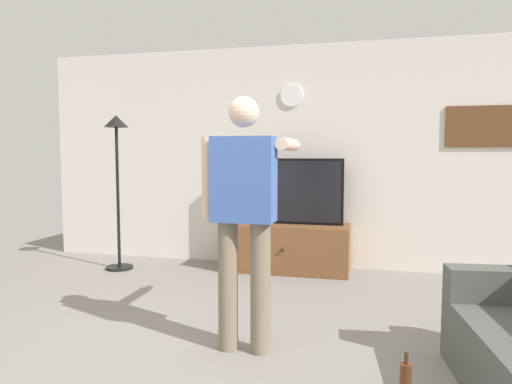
# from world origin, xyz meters

# --- Properties ---
(ground_plane) EXTENTS (8.40, 8.40, 0.00)m
(ground_plane) POSITION_xyz_m (0.00, 0.00, 0.00)
(ground_plane) COLOR gray
(back_wall) EXTENTS (6.40, 0.10, 2.70)m
(back_wall) POSITION_xyz_m (0.00, 2.95, 1.35)
(back_wall) COLOR silver
(back_wall) RESTS_ON ground_plane
(tv_stand) EXTENTS (1.46, 0.58, 0.56)m
(tv_stand) POSITION_xyz_m (0.05, 2.60, 0.28)
(tv_stand) COLOR brown
(tv_stand) RESTS_ON ground_plane
(television) EXTENTS (1.31, 0.07, 0.78)m
(television) POSITION_xyz_m (0.05, 2.65, 0.94)
(television) COLOR black
(television) RESTS_ON tv_stand
(wall_clock) EXTENTS (0.27, 0.03, 0.27)m
(wall_clock) POSITION_xyz_m (0.05, 2.89, 2.09)
(wall_clock) COLOR white
(framed_picture) EXTENTS (0.77, 0.04, 0.46)m
(framed_picture) POSITION_xyz_m (2.20, 2.90, 1.69)
(framed_picture) COLOR brown
(floor_lamp) EXTENTS (0.32, 0.32, 1.84)m
(floor_lamp) POSITION_xyz_m (-1.93, 2.22, 1.32)
(floor_lamp) COLOR black
(floor_lamp) RESTS_ON ground_plane
(person_standing_nearer_lamp) EXTENTS (0.61, 0.78, 1.77)m
(person_standing_nearer_lamp) POSITION_xyz_m (0.15, 0.32, 1.01)
(person_standing_nearer_lamp) COLOR #7A6B56
(person_standing_nearer_lamp) RESTS_ON ground_plane
(beverage_bottle) EXTENTS (0.07, 0.07, 0.30)m
(beverage_bottle) POSITION_xyz_m (1.20, -0.16, 0.12)
(beverage_bottle) COLOR #592D19
(beverage_bottle) RESTS_ON ground_plane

